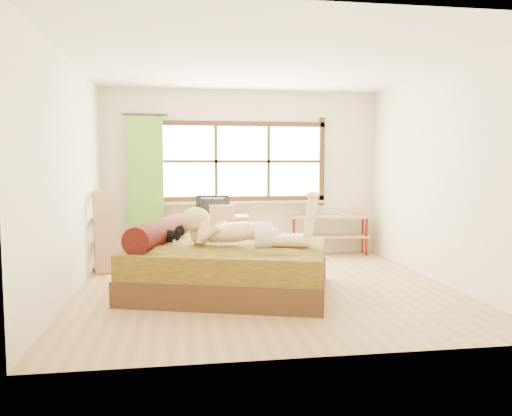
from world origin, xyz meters
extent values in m
plane|color=#9E754C|center=(0.00, 0.00, 0.00)|extent=(4.50, 4.50, 0.00)
plane|color=white|center=(0.00, 0.00, 2.70)|extent=(4.50, 4.50, 0.00)
plane|color=silver|center=(0.00, 2.25, 1.35)|extent=(4.50, 0.00, 4.50)
plane|color=silver|center=(0.00, -2.25, 1.35)|extent=(4.50, 0.00, 4.50)
plane|color=silver|center=(-2.25, 0.00, 1.35)|extent=(0.00, 4.50, 4.50)
plane|color=silver|center=(2.25, 0.00, 1.35)|extent=(0.00, 4.50, 4.50)
cube|color=#FFEDBF|center=(0.00, 2.25, 1.55)|extent=(2.60, 0.01, 1.30)
cube|color=tan|center=(0.00, 2.17, 0.88)|extent=(2.80, 0.16, 0.04)
cube|color=#428123|center=(-1.55, 2.13, 1.15)|extent=(0.55, 0.10, 2.20)
cube|color=#321E0F|center=(-0.44, -0.13, 0.14)|extent=(2.64, 2.35, 0.28)
cube|color=#37280C|center=(-0.44, -0.13, 0.42)|extent=(2.59, 2.30, 0.28)
cylinder|color=black|center=(-1.27, 0.12, 0.69)|extent=(0.74, 1.53, 0.31)
cube|color=tan|center=(-0.51, 1.95, 0.68)|extent=(1.18, 0.66, 0.04)
cube|color=tan|center=(-1.04, 1.81, 0.34)|extent=(0.05, 0.05, 0.67)
cube|color=tan|center=(-0.02, 1.68, 0.34)|extent=(0.05, 0.05, 0.67)
cube|color=tan|center=(-0.99, 2.22, 0.34)|extent=(0.05, 0.05, 0.67)
cube|color=tan|center=(0.03, 2.09, 0.34)|extent=(0.05, 0.05, 0.67)
imported|color=black|center=(-0.51, 2.00, 0.86)|extent=(0.54, 0.14, 0.31)
cube|color=tan|center=(-0.41, 1.50, 0.41)|extent=(0.44, 0.44, 0.04)
cube|color=tan|center=(-0.38, 1.68, 0.66)|extent=(0.40, 0.09, 0.45)
cube|color=tan|center=(-0.60, 1.36, 0.20)|extent=(0.04, 0.04, 0.39)
cube|color=tan|center=(-0.26, 1.31, 0.20)|extent=(0.04, 0.04, 0.39)
cube|color=tan|center=(-0.55, 1.69, 0.20)|extent=(0.04, 0.04, 0.39)
cube|color=tan|center=(-0.22, 1.64, 0.20)|extent=(0.04, 0.04, 0.39)
cube|color=tan|center=(1.43, 2.07, 0.63)|extent=(1.34, 0.48, 0.04)
cube|color=tan|center=(1.43, 2.07, 0.31)|extent=(1.34, 0.48, 0.03)
cylinder|color=maroon|center=(0.82, 2.01, 0.33)|extent=(0.04, 0.04, 0.65)
cylinder|color=maroon|center=(2.01, 1.87, 0.33)|extent=(0.04, 0.04, 0.65)
cylinder|color=maroon|center=(0.85, 2.27, 0.33)|extent=(0.04, 0.04, 0.65)
cylinder|color=maroon|center=(2.04, 2.13, 0.33)|extent=(0.04, 0.04, 0.65)
cube|color=gold|center=(1.92, 2.01, 0.70)|extent=(0.12, 0.12, 0.09)
imported|color=gray|center=(1.13, 2.07, 0.71)|extent=(0.15, 0.15, 0.11)
imported|color=gray|center=(1.63, 2.07, 0.66)|extent=(0.21, 0.27, 0.02)
cube|color=tan|center=(-2.08, 1.28, 0.05)|extent=(0.37, 0.51, 0.03)
cube|color=tan|center=(-2.08, 1.28, 0.40)|extent=(0.37, 0.51, 0.03)
cube|color=tan|center=(-2.08, 1.28, 0.75)|extent=(0.37, 0.51, 0.03)
cube|color=tan|center=(-2.08, 1.28, 1.10)|extent=(0.37, 0.51, 0.03)
cube|color=tan|center=(-2.03, 1.06, 0.57)|extent=(0.28, 0.09, 1.12)
cube|color=tan|center=(-2.13, 1.51, 0.57)|extent=(0.28, 0.09, 1.12)
camera|label=1|loc=(-1.01, -5.91, 1.50)|focal=35.00mm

